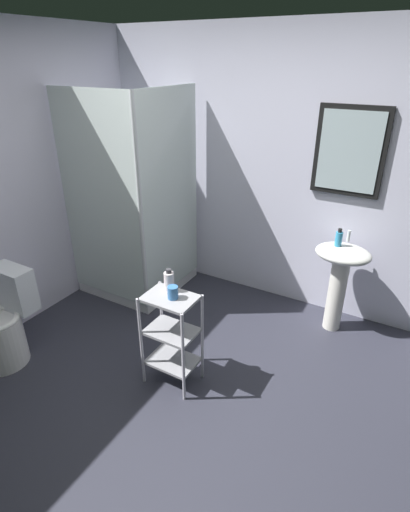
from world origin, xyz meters
TOP-DOWN VIEW (x-y plane):
  - ground_plane at (0.00, 0.00)m, footprint 4.20×4.20m
  - wall_back at (0.01, 1.85)m, footprint 4.20×0.14m
  - shower_stall at (-1.23, 1.19)m, footprint 0.92×0.92m
  - pedestal_sink at (0.69, 1.52)m, footprint 0.46×0.37m
  - sink_faucet at (0.69, 1.64)m, footprint 0.03×0.03m
  - toilet at (-1.48, -0.21)m, footprint 0.37×0.49m
  - storage_cart at (-0.19, 0.25)m, footprint 0.38×0.28m
  - hand_soap_bottle at (0.63, 1.51)m, footprint 0.06×0.06m
  - lotion_bottle_white at (-0.24, 0.32)m, footprint 0.07×0.07m
  - rinse_cup at (-0.16, 0.25)m, footprint 0.07×0.07m

SIDE VIEW (x-z plane):
  - ground_plane at x=0.00m, z-range -0.02..0.00m
  - toilet at x=-1.48m, z-range -0.07..0.69m
  - storage_cart at x=-0.19m, z-range 0.07..0.81m
  - shower_stall at x=-1.23m, z-range -0.54..1.46m
  - pedestal_sink at x=0.69m, z-range 0.17..0.98m
  - rinse_cup at x=-0.16m, z-range 0.74..0.83m
  - lotion_bottle_white at x=-0.24m, z-range 0.73..0.90m
  - sink_faucet at x=0.69m, z-range 0.81..0.91m
  - hand_soap_bottle at x=0.63m, z-range 0.80..0.95m
  - wall_back at x=0.01m, z-range 0.00..2.50m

